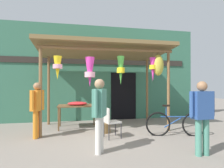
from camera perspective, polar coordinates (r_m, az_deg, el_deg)
ground_plane at (r=5.66m, az=-3.38°, el=-15.31°), size 30.00×30.00×0.00m
shop_facade at (r=8.02m, az=-5.94°, el=3.33°), size 9.15×0.29×3.96m
market_stall_canopy at (r=6.47m, az=-1.83°, el=8.59°), size 4.40×2.28×2.83m
display_table at (r=6.60m, az=-10.39°, el=-6.95°), size 1.31×0.79×0.78m
flower_heap_on_table at (r=6.51m, az=-10.30°, el=-5.82°), size 0.65×0.46×0.12m
folding_chair at (r=5.28m, az=-0.66°, el=-10.80°), size 0.48×0.48×0.84m
wicker_basket_by_table at (r=5.98m, az=-2.73°, el=-13.04°), size 0.45×0.45×0.29m
parked_bicycle at (r=5.84m, az=18.80°, el=-11.32°), size 1.71×0.54×0.92m
vendor_in_orange at (r=4.37m, az=25.62°, el=-7.64°), size 0.59×0.24×1.54m
customer_foreground at (r=5.64m, az=-21.74°, el=-6.07°), size 0.33×0.57×1.53m
shopper_by_bananas at (r=4.10m, az=-3.82°, el=-7.68°), size 0.36×0.55×1.59m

